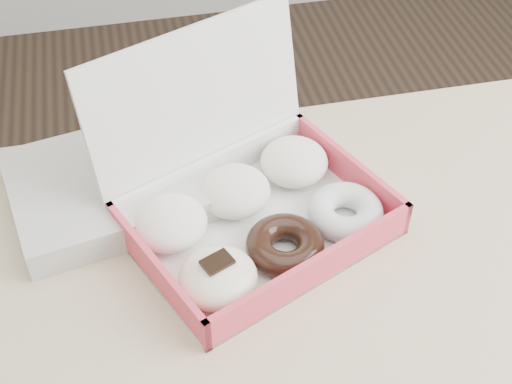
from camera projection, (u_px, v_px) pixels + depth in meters
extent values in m
cube|color=tan|center=(472.00, 300.00, 0.89)|extent=(1.20, 0.80, 0.04)
cylinder|color=tan|center=(70.00, 326.00, 1.31)|extent=(0.05, 0.05, 0.71)
cube|color=white|center=(259.00, 231.00, 0.94)|extent=(0.38, 0.34, 0.01)
cube|color=#E64052|center=(314.00, 273.00, 0.86)|extent=(0.29, 0.13, 0.05)
cube|color=white|center=(212.00, 171.00, 0.99)|extent=(0.29, 0.13, 0.05)
cube|color=#E64052|center=(156.00, 273.00, 0.86)|extent=(0.10, 0.22, 0.05)
cube|color=#E64052|center=(349.00, 171.00, 0.99)|extent=(0.10, 0.22, 0.05)
cube|color=white|center=(199.00, 111.00, 0.94)|extent=(0.31, 0.18, 0.23)
ellipsoid|color=white|center=(170.00, 223.00, 0.91)|extent=(0.13, 0.13, 0.05)
ellipsoid|color=white|center=(235.00, 191.00, 0.95)|extent=(0.13, 0.13, 0.05)
ellipsoid|color=white|center=(294.00, 162.00, 0.99)|extent=(0.13, 0.13, 0.05)
ellipsoid|color=#FFF0CE|center=(218.00, 278.00, 0.85)|extent=(0.13, 0.13, 0.05)
cube|color=black|center=(217.00, 262.00, 0.83)|extent=(0.04, 0.04, 0.00)
torus|color=black|center=(285.00, 246.00, 0.89)|extent=(0.13, 0.13, 0.03)
torus|color=white|center=(345.00, 212.00, 0.94)|extent=(0.13, 0.13, 0.03)
cube|color=beige|center=(113.00, 185.00, 0.98)|extent=(0.31, 0.26, 0.04)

